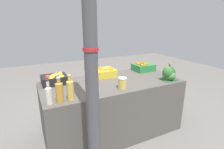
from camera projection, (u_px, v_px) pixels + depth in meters
name	position (u px, v px, depth m)	size (l,w,h in m)	color
ground_plane	(112.00, 130.00, 2.64)	(10.00, 10.00, 0.00)	slate
market_table	(112.00, 107.00, 2.53)	(1.89, 0.89, 0.77)	#56514C
support_pole	(91.00, 55.00, 1.47)	(0.13, 0.13, 2.60)	#4C4C51
apple_crate	(55.00, 79.00, 2.31)	(0.32, 0.27, 0.15)	black
orange_crate	(104.00, 72.00, 2.62)	(0.32, 0.27, 0.15)	gold
carrot_crate	(143.00, 67.00, 2.93)	(0.32, 0.27, 0.15)	#2D8442
broccoli_pile	(170.00, 74.00, 2.46)	(0.23, 0.20, 0.20)	#2D602D
juice_bottle_cloudy	(49.00, 94.00, 1.73)	(0.06, 0.06, 0.26)	beige
juice_bottle_amber	(59.00, 91.00, 1.77)	(0.08, 0.08, 0.27)	gold
juice_bottle_golden	(70.00, 89.00, 1.82)	(0.07, 0.07, 0.28)	gold
pickle_jar	(123.00, 83.00, 2.16)	(0.11, 0.11, 0.14)	#DBBC56
sparrow_bird	(170.00, 64.00, 2.45)	(0.09, 0.12, 0.05)	#4C3D2D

